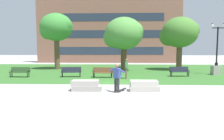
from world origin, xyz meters
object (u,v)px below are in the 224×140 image
object	(u,v)px
park_bench_near_left	(71,71)
park_bench_far_right	(179,71)
concrete_block_left	(144,86)
person_skateboarder	(117,76)
trash_bin	(119,70)
concrete_block_center	(86,86)
park_bench_near_right	(20,71)
skateboard	(121,90)
lamp_post_left	(216,64)
park_bench_far_left	(103,72)
person_bystander_near_lawn	(126,67)

from	to	relation	value
park_bench_near_left	park_bench_far_right	xyz separation A→B (m)	(9.98, 0.76, 0.00)
concrete_block_left	person_skateboarder	size ratio (longest dim) A/B	1.05
park_bench_far_right	trash_bin	world-z (taller)	trash_bin
concrete_block_center	park_bench_far_right	world-z (taller)	park_bench_far_right
park_bench_near_left	park_bench_near_right	bearing A→B (deg)	-176.10
trash_bin	skateboard	bearing A→B (deg)	-88.44
concrete_block_left	park_bench_far_right	distance (m)	8.14
person_skateboarder	park_bench_near_left	world-z (taller)	person_skateboarder
skateboard	park_bench_far_right	world-z (taller)	park_bench_far_right
park_bench_far_right	lamp_post_left	distance (m)	4.25
park_bench_far_left	park_bench_far_right	size ratio (longest dim) A/B	1.00
person_skateboarder	park_bench_far_right	bearing A→B (deg)	53.11
skateboard	trash_bin	size ratio (longest dim) A/B	1.03
person_skateboarder	concrete_block_center	bearing A→B (deg)	165.65
park_bench_far_left	lamp_post_left	xyz separation A→B (m)	(11.04, 2.50, 0.51)
park_bench_near_left	trash_bin	world-z (taller)	trash_bin
park_bench_near_left	park_bench_far_left	distance (m)	2.94
skateboard	person_bystander_near_lawn	size ratio (longest dim) A/B	0.58
concrete_block_center	lamp_post_left	xyz separation A→B (m)	(11.59, 8.51, 0.74)
park_bench_near_left	park_bench_far_left	bearing A→B (deg)	-6.40
concrete_block_left	skateboard	world-z (taller)	concrete_block_left
park_bench_far_left	lamp_post_left	bearing A→B (deg)	12.75
park_bench_far_left	park_bench_near_right	bearing A→B (deg)	179.91
park_bench_near_left	concrete_block_center	bearing A→B (deg)	-69.45
skateboard	park_bench_far_right	bearing A→B (deg)	53.07
concrete_block_center	lamp_post_left	bearing A→B (deg)	36.31
park_bench_far_left	lamp_post_left	world-z (taller)	lamp_post_left
park_bench_far_right	person_bystander_near_lawn	xyz separation A→B (m)	(-4.97, -1.72, 0.45)
park_bench_near_left	trash_bin	xyz separation A→B (m)	(4.34, 1.58, -0.04)
concrete_block_left	person_skateboarder	distance (m)	1.88
person_skateboarder	skateboard	distance (m)	1.01
concrete_block_center	concrete_block_left	distance (m)	3.59
park_bench_far_left	person_bystander_near_lawn	xyz separation A→B (m)	(2.09, -0.64, 0.45)
concrete_block_left	trash_bin	size ratio (longest dim) A/B	1.87
concrete_block_left	person_skateboarder	world-z (taller)	person_skateboarder
park_bench_far_right	lamp_post_left	xyz separation A→B (m)	(3.98, 1.41, 0.51)
concrete_block_center	skateboard	size ratio (longest dim) A/B	1.86
person_skateboarder	trash_bin	bearing A→B (deg)	89.62
person_skateboarder	park_bench_far_right	size ratio (longest dim) A/B	0.93
lamp_post_left	person_bystander_near_lawn	xyz separation A→B (m)	(-8.95, -3.14, -0.06)
park_bench_near_left	park_bench_far_right	distance (m)	10.01
skateboard	park_bench_far_left	xyz separation A→B (m)	(-1.64, 6.13, 0.45)
park_bench_near_right	person_bystander_near_lawn	world-z (taller)	person_bystander_near_lawn
park_bench_far_left	trash_bin	distance (m)	2.38
person_skateboarder	park_bench_far_left	xyz separation A→B (m)	(-1.37, 6.50, -0.44)
lamp_post_left	person_skateboarder	bearing A→B (deg)	-137.07
concrete_block_center	trash_bin	size ratio (longest dim) A/B	1.92
park_bench_near_right	park_bench_far_right	size ratio (longest dim) A/B	0.99
park_bench_near_left	person_skateboarder	bearing A→B (deg)	-57.89
park_bench_far_left	trash_bin	size ratio (longest dim) A/B	1.93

